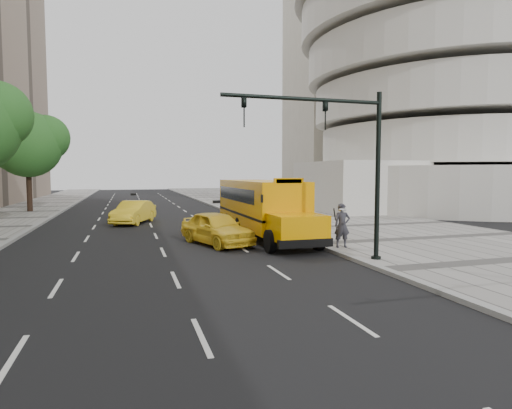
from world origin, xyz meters
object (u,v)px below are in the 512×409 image
object	(u,v)px
tree_c	(29,144)
taxi_far	(134,212)
taxi_near	(217,228)
school_bus	(261,204)
traffic_signal	(344,154)
pedestrian	(342,226)

from	to	relation	value
tree_c	taxi_far	world-z (taller)	tree_c
tree_c	taxi_near	size ratio (longest dim) A/B	1.87
tree_c	school_bus	bearing A→B (deg)	-51.36
tree_c	school_bus	size ratio (longest dim) A/B	0.75
taxi_near	traffic_signal	xyz separation A→B (m)	(3.56, -5.88, 3.30)
school_bus	taxi_far	bearing A→B (deg)	129.39
tree_c	taxi_near	xyz separation A→B (m)	(12.02, -20.71, -5.12)
taxi_far	pedestrian	world-z (taller)	pedestrian
taxi_near	taxi_far	xyz separation A→B (m)	(-3.69, 10.07, -0.03)
tree_c	taxi_far	size ratio (longest dim) A/B	1.87
taxi_far	tree_c	bearing A→B (deg)	149.77
taxi_near	taxi_far	size ratio (longest dim) A/B	1.00
tree_c	pedestrian	size ratio (longest dim) A/B	4.49
tree_c	pedestrian	xyz separation A→B (m)	(16.95, -23.95, -4.80)
school_bus	taxi_far	world-z (taller)	school_bus
tree_c	school_bus	xyz separation A→B (m)	(14.89, -18.63, -4.15)
traffic_signal	taxi_near	bearing A→B (deg)	121.20
tree_c	traffic_signal	bearing A→B (deg)	-59.63
taxi_near	taxi_far	bearing A→B (deg)	91.21
tree_c	taxi_near	bearing A→B (deg)	-59.86
taxi_far	pedestrian	size ratio (longest dim) A/B	2.41
traffic_signal	pedestrian	bearing A→B (deg)	62.61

